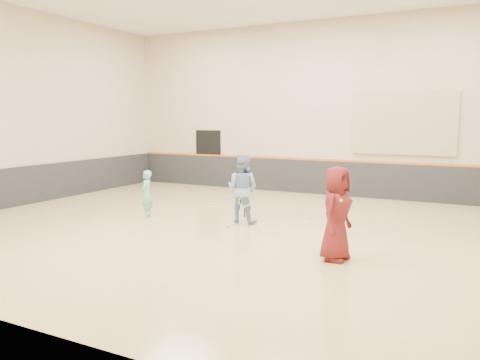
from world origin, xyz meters
The scene contains 14 objects.
room centered at (0.00, 0.00, 0.81)m, with size 15.04×12.04×6.22m.
wainscot_back centered at (0.00, 5.97, 0.60)m, with size 14.90×0.04×1.20m, color #232326.
wainscot_left centered at (-7.47, 0.00, 0.60)m, with size 0.04×11.90×1.20m, color #232326.
accent_stripe centered at (0.00, 5.96, 1.22)m, with size 14.90×0.03×0.06m, color #D85914.
acoustic_panel centered at (2.80, 5.95, 2.50)m, with size 3.20×0.08×2.00m, color tan.
doorway centered at (-4.50, 5.98, 1.10)m, with size 1.10×0.05×2.20m, color black.
girl centered at (-2.96, 0.11, 0.64)m, with size 0.47×0.31×1.28m, color #6FC0B1.
instructor centered at (-0.37, 0.75, 0.88)m, with size 0.85×0.66×1.75m, color #82A0C9.
young_man centered at (2.65, -1.35, 0.90)m, with size 0.88×0.57×1.79m, color maroon.
held_racket centered at (-0.10, 0.32, 0.64)m, with size 0.36×0.36×0.61m, color gold, non-canonical shape.
spare_racket centered at (-2.28, 2.32, 0.08)m, with size 0.75×0.75×0.17m, color #CDD52E, non-canonical shape.
ball_under_racket centered at (-0.41, 0.03, 0.03)m, with size 0.07×0.07×0.07m, color #C8D231.
ball_in_hand centered at (2.79, -1.56, 1.19)m, with size 0.07×0.07×0.07m, color #D2DD33.
ball_beside_spare centered at (1.08, 1.88, 0.03)m, with size 0.07×0.07×0.07m, color #C7D531.
Camera 1 is at (4.94, -9.85, 2.68)m, focal length 35.00 mm.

